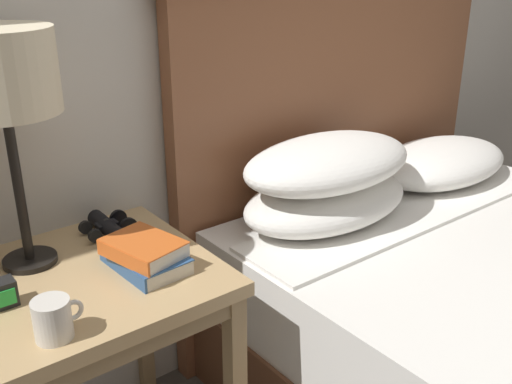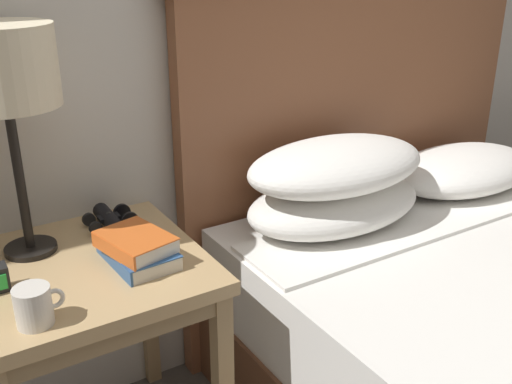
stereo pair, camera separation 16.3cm
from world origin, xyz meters
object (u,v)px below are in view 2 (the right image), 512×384
object	(u,v)px
table_lamp	(2,72)
coffee_mug	(34,306)
binoculars_pair	(110,220)
book_on_nightstand	(138,254)
nightstand	(84,292)
book_stacked_on_top	(135,242)

from	to	relation	value
table_lamp	coffee_mug	bearing A→B (deg)	-100.60
table_lamp	binoculars_pair	size ratio (longest dim) A/B	3.54
book_on_nightstand	binoculars_pair	xyz separation A→B (m)	(0.01, 0.22, 0.00)
book_on_nightstand	coffee_mug	world-z (taller)	coffee_mug
nightstand	book_on_nightstand	world-z (taller)	book_on_nightstand
nightstand	table_lamp	world-z (taller)	table_lamp
book_stacked_on_top	coffee_mug	world-z (taller)	coffee_mug
book_on_nightstand	binoculars_pair	size ratio (longest dim) A/B	1.38
table_lamp	book_on_nightstand	xyz separation A→B (m)	(0.21, -0.20, -0.44)
book_stacked_on_top	table_lamp	bearing A→B (deg)	135.71
nightstand	coffee_mug	bearing A→B (deg)	-125.64
table_lamp	binoculars_pair	xyz separation A→B (m)	(0.22, 0.03, -0.44)
binoculars_pair	nightstand	bearing A→B (deg)	-130.55
binoculars_pair	coffee_mug	size ratio (longest dim) A/B	1.55
book_on_nightstand	book_stacked_on_top	xyz separation A→B (m)	(-0.01, -0.01, 0.04)
nightstand	coffee_mug	distance (m)	0.29
table_lamp	binoculars_pair	distance (m)	0.49
book_stacked_on_top	coffee_mug	xyz separation A→B (m)	(-0.27, -0.13, -0.01)
nightstand	coffee_mug	world-z (taller)	coffee_mug
nightstand	table_lamp	size ratio (longest dim) A/B	1.14
nightstand	book_on_nightstand	size ratio (longest dim) A/B	2.93
book_on_nightstand	book_stacked_on_top	world-z (taller)	book_stacked_on_top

